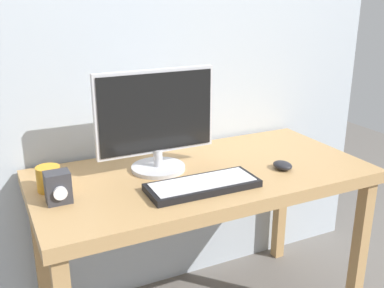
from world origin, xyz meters
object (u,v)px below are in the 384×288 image
Objects in this scene: desk at (202,188)px; audio_controller at (58,188)px; monitor at (156,120)px; mouse at (283,165)px; keyboard_primary at (203,185)px; coffee_mug at (49,179)px.

desk is 0.59m from audio_controller.
monitor is 0.46m from audio_controller.
mouse is (0.45, -0.22, -0.19)m from monitor.
desk is 15.48× the size of mouse.
keyboard_primary is (-0.08, -0.15, 0.09)m from desk.
mouse is 0.79× the size of audio_controller.
audio_controller is (-0.57, -0.04, 0.13)m from desk.
audio_controller is at bearing 166.80° from keyboard_primary.
audio_controller is (-0.41, -0.14, -0.15)m from monitor.
monitor is at bearing 107.02° from keyboard_primary.
monitor is 4.45× the size of audio_controller.
coffee_mug is at bearing 155.47° from keyboard_primary.
monitor is 1.18× the size of keyboard_primary.
monitor is 0.46m from coffee_mug.
mouse is at bearing -26.19° from monitor.
keyboard_primary is at bearing 179.23° from mouse.
coffee_mug is at bearing 162.13° from mouse.
keyboard_primary is 0.56m from coffee_mug.
desk is 14.77× the size of coffee_mug.
monitor is (-0.16, 0.10, 0.28)m from desk.
coffee_mug is (-0.50, 0.23, 0.03)m from keyboard_primary.
monitor is 0.32m from keyboard_primary.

